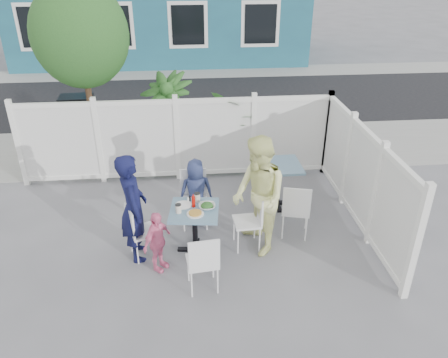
{
  "coord_description": "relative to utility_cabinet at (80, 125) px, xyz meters",
  "views": [
    {
      "loc": [
        0.28,
        -5.28,
        4.01
      ],
      "look_at": [
        0.81,
        0.42,
        0.98
      ],
      "focal_mm": 35.0,
      "sensor_mm": 36.0,
      "label": 1
    }
  ],
  "objects": [
    {
      "name": "salad_bowl",
      "position": [
        2.57,
        -3.96,
        0.17
      ],
      "size": [
        0.23,
        0.23,
        0.06
      ],
      "primitive_type": "imported",
      "color": "white",
      "rests_on": "main_table"
    },
    {
      "name": "chair_near",
      "position": [
        2.47,
        -4.85,
        -0.08
      ],
      "size": [
        0.44,
        0.42,
        0.87
      ],
      "rotation": [
        0.0,
        0.0,
        0.11
      ],
      "color": "white",
      "rests_on": "ground"
    },
    {
      "name": "fence_back",
      "position": [
        2.14,
        -1.6,
        0.2
      ],
      "size": [
        5.86,
        0.08,
        1.6
      ],
      "color": "white",
      "rests_on": "ground"
    },
    {
      "name": "toddler",
      "position": [
        1.86,
        -4.34,
        -0.13
      ],
      "size": [
        0.5,
        0.57,
        0.92
      ],
      "primitive_type": "imported",
      "rotation": [
        0.0,
        0.0,
        0.94
      ],
      "color": "pink",
      "rests_on": "ground"
    },
    {
      "name": "fence_right",
      "position": [
        5.04,
        -3.4,
        0.2
      ],
      "size": [
        0.08,
        3.66,
        1.6
      ],
      "rotation": [
        0.0,
        0.0,
        1.57
      ],
      "color": "white",
      "rests_on": "ground"
    },
    {
      "name": "potted_shrub_b",
      "position": [
        3.42,
        -1.0,
        0.2
      ],
      "size": [
        1.68,
        1.78,
        1.57
      ],
      "primitive_type": "imported",
      "rotation": [
        0.0,
        0.0,
        5.12
      ],
      "color": "#22501E",
      "rests_on": "ground"
    },
    {
      "name": "chair_back",
      "position": [
        2.4,
        -3.2,
        -0.05
      ],
      "size": [
        0.43,
        0.41,
        0.93
      ],
      "rotation": [
        0.0,
        0.0,
        3.16
      ],
      "color": "white",
      "rests_on": "ground"
    },
    {
      "name": "pepper_shaker",
      "position": [
        2.33,
        -3.74,
        0.18
      ],
      "size": [
        0.03,
        0.03,
        0.07
      ],
      "primitive_type": "cylinder",
      "color": "black",
      "rests_on": "main_table"
    },
    {
      "name": "utility_cabinet",
      "position": [
        0.0,
        0.0,
        0.0
      ],
      "size": [
        0.65,
        0.48,
        1.17
      ],
      "primitive_type": "cube",
      "rotation": [
        0.0,
        0.0,
        0.06
      ],
      "color": "yellow",
      "rests_on": "ground"
    },
    {
      "name": "chair_right",
      "position": [
        3.24,
        -3.92,
        -0.07
      ],
      "size": [
        0.41,
        0.43,
        0.88
      ],
      "rotation": [
        0.0,
        0.0,
        1.63
      ],
      "color": "white",
      "rests_on": "ground"
    },
    {
      "name": "man",
      "position": [
        1.54,
        -4.0,
        0.23
      ],
      "size": [
        0.49,
        0.65,
        1.62
      ],
      "primitive_type": "imported",
      "rotation": [
        0.0,
        0.0,
        1.76
      ],
      "color": "#0F1138",
      "rests_on": "ground"
    },
    {
      "name": "spare_table",
      "position": [
        3.86,
        -2.76,
        0.02
      ],
      "size": [
        0.75,
        0.75,
        0.78
      ],
      "rotation": [
        0.0,
        0.0,
        0.01
      ],
      "color": "teal",
      "rests_on": "ground"
    },
    {
      "name": "ground",
      "position": [
        2.04,
        -4.0,
        -0.59
      ],
      "size": [
        80.0,
        80.0,
        0.0
      ],
      "primitive_type": "plane",
      "color": "slate"
    },
    {
      "name": "salt_shaker",
      "position": [
        2.31,
        -3.75,
        0.17
      ],
      "size": [
        0.03,
        0.03,
        0.06
      ],
      "primitive_type": "cylinder",
      "color": "white",
      "rests_on": "main_table"
    },
    {
      "name": "plate_main",
      "position": [
        2.4,
        -4.11,
        0.15
      ],
      "size": [
        0.24,
        0.24,
        0.02
      ],
      "primitive_type": "cylinder",
      "color": "white",
      "rests_on": "main_table"
    },
    {
      "name": "chair_spare",
      "position": [
        3.93,
        -3.75,
        -0.05
      ],
      "size": [
        0.5,
        0.49,
        0.92
      ],
      "rotation": [
        0.0,
        0.0,
        -0.25
      ],
      "color": "white",
      "rests_on": "ground"
    },
    {
      "name": "street",
      "position": [
        2.04,
        3.5,
        -0.58
      ],
      "size": [
        24.0,
        5.0,
        0.01
      ],
      "primitive_type": "cube",
      "color": "black",
      "rests_on": "ground"
    },
    {
      "name": "plate_side",
      "position": [
        2.24,
        -3.86,
        0.15
      ],
      "size": [
        0.24,
        0.24,
        0.02
      ],
      "primitive_type": "cylinder",
      "color": "white",
      "rests_on": "main_table"
    },
    {
      "name": "chair_left",
      "position": [
        1.58,
        -4.03,
        -0.09
      ],
      "size": [
        0.49,
        0.49,
        0.85
      ],
      "rotation": [
        0.0,
        0.0,
        -1.19
      ],
      "color": "white",
      "rests_on": "ground"
    },
    {
      "name": "near_sidewalk",
      "position": [
        2.04,
        -0.2,
        -0.58
      ],
      "size": [
        24.0,
        2.6,
        0.01
      ],
      "primitive_type": "cube",
      "color": "gray",
      "rests_on": "ground"
    },
    {
      "name": "ketchup_bottle",
      "position": [
        2.38,
        -3.91,
        0.22
      ],
      "size": [
        0.05,
        0.05,
        0.16
      ],
      "primitive_type": "cylinder",
      "color": "#B90E06",
      "rests_on": "main_table"
    },
    {
      "name": "far_sidewalk",
      "position": [
        2.04,
        6.6,
        -0.58
      ],
      "size": [
        24.0,
        1.6,
        0.01
      ],
      "primitive_type": "cube",
      "color": "gray",
      "rests_on": "ground"
    },
    {
      "name": "tree",
      "position": [
        0.44,
        -0.7,
        2.01
      ],
      "size": [
        1.8,
        1.62,
        3.59
      ],
      "color": "#382316",
      "rests_on": "ground"
    },
    {
      "name": "woman",
      "position": [
        3.31,
        -3.99,
        0.31
      ],
      "size": [
        0.86,
        1.0,
        1.78
      ],
      "primitive_type": "imported",
      "rotation": [
        0.0,
        0.0,
        -1.33
      ],
      "color": "#E8F255",
      "rests_on": "ground"
    },
    {
      "name": "main_table",
      "position": [
        2.39,
        -3.98,
        -0.02
      ],
      "size": [
        0.76,
        0.76,
        0.73
      ],
      "rotation": [
        0.0,
        0.0,
        -0.12
      ],
      "color": "teal",
      "rests_on": "ground"
    },
    {
      "name": "potted_shrub_a",
      "position": [
        1.95,
        -0.9,
        0.36
      ],
      "size": [
        1.46,
        1.46,
        1.89
      ],
      "primitive_type": "imported",
      "rotation": [
        0.0,
        0.0,
        5.72
      ],
      "color": "#22501E",
      "rests_on": "ground"
    },
    {
      "name": "coffee_cup_b",
      "position": [
        2.44,
        -3.76,
        0.2
      ],
      "size": [
        0.08,
        0.08,
        0.13
      ],
      "primitive_type": "cylinder",
      "color": "beige",
      "rests_on": "main_table"
    },
    {
      "name": "boy",
      "position": [
        2.44,
        -3.17,
        -0.03
      ],
      "size": [
        0.58,
        0.41,
        1.11
      ],
      "primitive_type": "imported",
      "rotation": [
        0.0,
        0.0,
        3.25
      ],
      "color": "navy",
      "rests_on": "ground"
    },
    {
      "name": "coffee_cup_a",
      "position": [
        2.17,
        -4.04,
        0.2
      ],
      "size": [
        0.08,
        0.08,
        0.12
      ],
      "primitive_type": "cylinder",
      "color": "beige",
      "rests_on": "main_table"
    }
  ]
}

